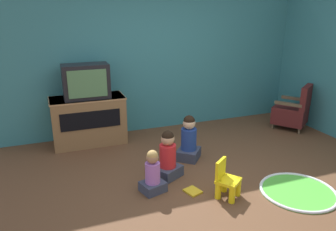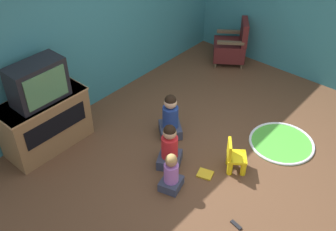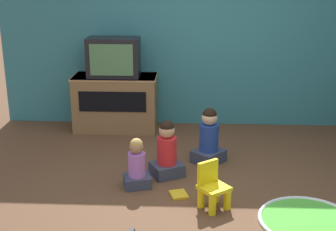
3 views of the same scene
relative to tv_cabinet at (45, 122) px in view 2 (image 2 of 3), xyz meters
The scene contains 12 objects.
ground_plane 2.39m from the tv_cabinet, 56.31° to the right, with size 30.00×30.00×0.00m, color brown.
wall_back 1.64m from the tv_cabinet, 16.10° to the left, with size 5.84×0.12×2.86m.
tv_cabinet is the anchor object (origin of this frame).
television 0.66m from the tv_cabinet, 90.00° to the right, with size 0.71×0.38×0.54m.
black_armchair 3.69m from the tv_cabinet, ahead, with size 0.75×0.76×0.84m.
yellow_kid_chair 2.61m from the tv_cabinet, 60.06° to the right, with size 0.36×0.35×0.46m.
play_mat 3.33m from the tv_cabinet, 48.84° to the right, with size 0.93×0.93×0.04m.
child_watching_left 1.73m from the tv_cabinet, 41.48° to the right, with size 0.46×0.46×0.68m.
child_watching_center 1.75m from the tv_cabinet, 62.29° to the right, with size 0.43×0.41×0.65m.
child_watching_right 1.91m from the tv_cabinet, 74.56° to the right, with size 0.34×0.31×0.55m.
book 2.28m from the tv_cabinet, 64.75° to the right, with size 0.22×0.23×0.02m.
remote_control 2.86m from the tv_cabinet, 78.85° to the right, with size 0.07×0.16×0.02m.
Camera 2 is at (-3.39, -2.06, 3.73)m, focal length 42.00 mm.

